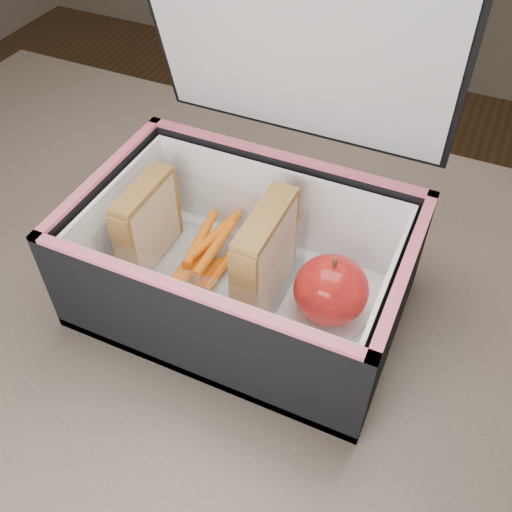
# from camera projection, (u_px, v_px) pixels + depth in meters

# --- Properties ---
(kitchen_table) EXTENTS (1.20, 0.80, 0.75)m
(kitchen_table) POSITION_uv_depth(u_px,v_px,m) (223.00, 374.00, 0.65)
(kitchen_table) COLOR brown
(kitchen_table) RESTS_ON ground
(lunch_bag) EXTENTS (0.32, 0.27, 0.32)m
(lunch_bag) POSITION_uv_depth(u_px,v_px,m) (244.00, 253.00, 0.56)
(lunch_bag) COLOR black
(lunch_bag) RESTS_ON kitchen_table
(plastic_tub) EXTENTS (0.18, 0.13, 0.07)m
(plastic_tub) POSITION_uv_depth(u_px,v_px,m) (205.00, 250.00, 0.59)
(plastic_tub) COLOR white
(plastic_tub) RESTS_ON lunch_bag
(sandwich_left) EXTENTS (0.02, 0.08, 0.10)m
(sandwich_left) POSITION_uv_depth(u_px,v_px,m) (148.00, 222.00, 0.60)
(sandwich_left) COLOR #D4C189
(sandwich_left) RESTS_ON plastic_tub
(sandwich_right) EXTENTS (0.03, 0.10, 0.11)m
(sandwich_right) POSITION_uv_depth(u_px,v_px,m) (265.00, 256.00, 0.56)
(sandwich_right) COLOR #D4C189
(sandwich_right) RESTS_ON plastic_tub
(carrot_sticks) EXTENTS (0.05, 0.15, 0.03)m
(carrot_sticks) POSITION_uv_depth(u_px,v_px,m) (204.00, 257.00, 0.61)
(carrot_sticks) COLOR orange
(carrot_sticks) RESTS_ON plastic_tub
(paper_napkin) EXTENTS (0.09, 0.10, 0.01)m
(paper_napkin) POSITION_uv_depth(u_px,v_px,m) (327.00, 315.00, 0.57)
(paper_napkin) COLOR white
(paper_napkin) RESTS_ON lunch_bag
(red_apple) EXTENTS (0.08, 0.08, 0.08)m
(red_apple) POSITION_uv_depth(u_px,v_px,m) (331.00, 290.00, 0.55)
(red_apple) COLOR maroon
(red_apple) RESTS_ON paper_napkin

